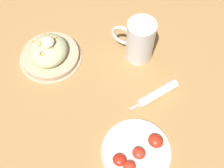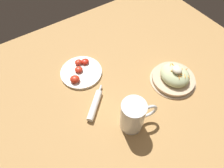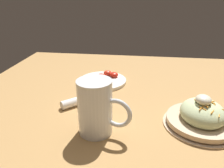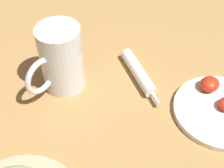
% 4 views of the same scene
% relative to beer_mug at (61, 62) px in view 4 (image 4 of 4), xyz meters
% --- Properties ---
extents(ground_plane, '(1.43, 1.43, 0.00)m').
position_rel_beer_mug_xyz_m(ground_plane, '(0.10, -0.14, -0.07)').
color(ground_plane, '#B2844C').
extents(beer_mug, '(0.10, 0.16, 0.16)m').
position_rel_beer_mug_xyz_m(beer_mug, '(0.00, 0.00, 0.00)').
color(beer_mug, white).
rests_on(beer_mug, ground_plane).
extents(napkin_roll, '(0.14, 0.15, 0.03)m').
position_rel_beer_mug_xyz_m(napkin_roll, '(0.16, 0.09, -0.06)').
color(napkin_roll, white).
rests_on(napkin_roll, ground_plane).
extents(tomato_plate, '(0.21, 0.21, 0.04)m').
position_rel_beer_mug_xyz_m(tomato_plate, '(0.37, 0.05, -0.06)').
color(tomato_plate, white).
rests_on(tomato_plate, ground_plane).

